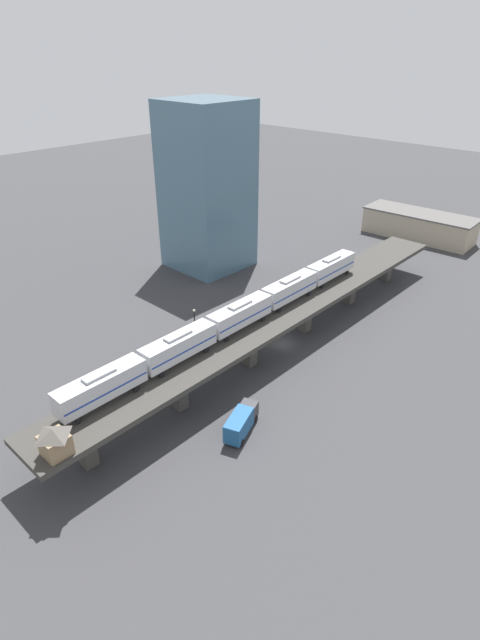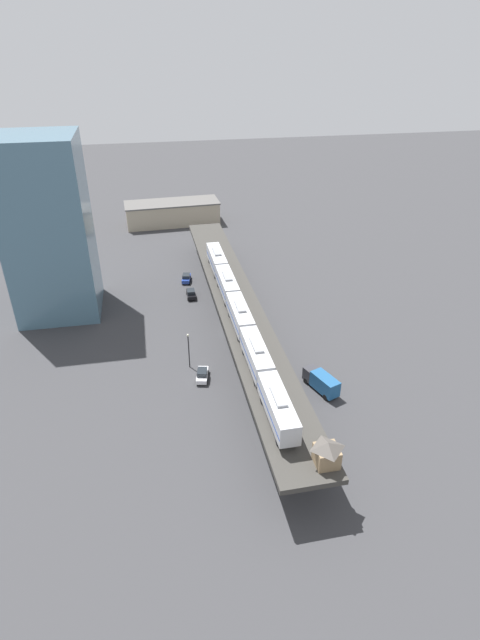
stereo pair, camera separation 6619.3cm
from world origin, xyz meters
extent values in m
plane|color=#38383A|center=(0.00, 0.00, 0.00)|extent=(400.00, 400.00, 0.00)
cube|color=#393733|center=(0.00, 0.00, 6.11)|extent=(9.43, 92.09, 0.80)
cube|color=#47443F|center=(0.43, -38.50, 2.85)|extent=(1.82, 1.82, 5.71)
cube|color=#47443F|center=(0.26, -23.50, 2.85)|extent=(1.82, 1.82, 5.71)
cube|color=#47443F|center=(0.10, -8.50, 2.85)|extent=(1.82, 1.82, 5.71)
cube|color=#47443F|center=(-0.07, 6.50, 2.85)|extent=(1.82, 1.82, 5.71)
cube|color=#47443F|center=(-0.24, 21.50, 2.85)|extent=(1.82, 1.82, 5.71)
cube|color=#47443F|center=(-0.41, 36.50, 2.85)|extent=(1.82, 1.82, 5.71)
cube|color=silver|center=(-1.01, -34.54, 9.05)|extent=(2.93, 12.03, 3.10)
cube|color=navy|center=(-1.01, -34.54, 8.75)|extent=(2.97, 11.79, 0.24)
cube|color=gray|center=(-1.01, -34.54, 10.78)|extent=(1.45, 4.22, 0.36)
cylinder|color=black|center=(-2.16, -38.75, 6.93)|extent=(0.23, 0.84, 0.84)
cylinder|color=black|center=(0.22, -38.73, 6.93)|extent=(0.23, 0.84, 0.84)
cylinder|color=black|center=(-2.25, -30.35, 6.93)|extent=(0.23, 0.84, 0.84)
cylinder|color=black|center=(0.13, -30.33, 6.93)|extent=(0.23, 0.84, 0.84)
cube|color=silver|center=(-1.15, -21.94, 9.05)|extent=(2.93, 12.03, 3.10)
cube|color=navy|center=(-1.15, -21.94, 8.75)|extent=(2.97, 11.79, 0.24)
cube|color=gray|center=(-1.15, -21.94, 10.78)|extent=(1.45, 4.22, 0.36)
cylinder|color=black|center=(-2.30, -26.15, 6.93)|extent=(0.23, 0.84, 0.84)
cylinder|color=black|center=(0.08, -26.13, 6.93)|extent=(0.23, 0.84, 0.84)
cylinder|color=black|center=(-2.39, -17.75, 6.93)|extent=(0.23, 0.84, 0.84)
cylinder|color=black|center=(-0.01, -17.73, 6.93)|extent=(0.23, 0.84, 0.84)
cube|color=silver|center=(-1.30, -9.34, 9.05)|extent=(2.93, 12.03, 3.10)
cube|color=navy|center=(-1.30, -9.34, 8.75)|extent=(2.97, 11.79, 0.24)
cube|color=gray|center=(-1.30, -9.34, 10.78)|extent=(1.45, 4.22, 0.36)
cylinder|color=black|center=(-2.44, -13.56, 6.93)|extent=(0.23, 0.84, 0.84)
cylinder|color=black|center=(-0.06, -13.53, 6.93)|extent=(0.23, 0.84, 0.84)
cylinder|color=black|center=(-2.53, -5.16, 6.93)|extent=(0.23, 0.84, 0.84)
cylinder|color=black|center=(-0.15, -5.13, 6.93)|extent=(0.23, 0.84, 0.84)
cube|color=silver|center=(-1.44, 3.26, 9.05)|extent=(2.93, 12.03, 3.10)
cube|color=navy|center=(-1.44, 3.26, 8.75)|extent=(2.97, 11.79, 0.24)
cube|color=gray|center=(-1.44, 3.26, 10.78)|extent=(1.45, 4.22, 0.36)
cylinder|color=black|center=(-2.58, -0.96, 6.93)|extent=(0.23, 0.84, 0.84)
cylinder|color=black|center=(-0.20, -0.93, 6.93)|extent=(0.23, 0.84, 0.84)
cylinder|color=black|center=(-2.67, 7.44, 6.93)|extent=(0.23, 0.84, 0.84)
cylinder|color=black|center=(-0.29, 7.47, 6.93)|extent=(0.23, 0.84, 0.84)
cube|color=silver|center=(-1.58, 15.86, 9.05)|extent=(2.93, 12.03, 3.10)
cube|color=navy|center=(-1.58, 15.86, 8.75)|extent=(2.97, 11.79, 0.24)
cube|color=gray|center=(-1.58, 15.86, 10.78)|extent=(1.45, 4.22, 0.36)
cylinder|color=black|center=(-2.72, 11.64, 6.93)|extent=(0.23, 0.84, 0.84)
cylinder|color=black|center=(-0.34, 11.67, 6.93)|extent=(0.23, 0.84, 0.84)
cylinder|color=black|center=(-2.81, 20.04, 6.93)|extent=(0.23, 0.84, 0.84)
cylinder|color=black|center=(-0.44, 20.07, 6.93)|extent=(0.23, 0.84, 0.84)
cube|color=#8C7251|center=(2.88, -42.96, 7.76)|extent=(2.83, 2.83, 2.50)
pyramid|color=#4C4742|center=(2.88, -42.96, 9.46)|extent=(3.26, 3.26, 0.90)
cube|color=silver|center=(-8.90, -14.46, 0.73)|extent=(2.68, 4.68, 0.80)
cube|color=#1E2328|center=(-8.93, -14.61, 1.51)|extent=(2.06, 2.49, 0.76)
cylinder|color=black|center=(-10.03, -15.68, 0.33)|extent=(0.37, 0.70, 0.66)
cylinder|color=black|center=(-8.36, -16.04, 0.33)|extent=(0.37, 0.70, 0.66)
cylinder|color=black|center=(-9.44, -12.89, 0.33)|extent=(0.37, 0.70, 0.66)
cylinder|color=black|center=(-7.76, -13.24, 0.33)|extent=(0.37, 0.70, 0.66)
cube|color=black|center=(-7.59, 16.35, 0.73)|extent=(1.86, 4.42, 0.80)
cube|color=#1E2328|center=(-7.59, 16.20, 1.51)|extent=(1.67, 2.22, 0.76)
cylinder|color=black|center=(-8.46, 14.93, 0.33)|extent=(0.25, 0.66, 0.66)
cylinder|color=black|center=(-6.75, 14.91, 0.33)|extent=(0.25, 0.66, 0.66)
cylinder|color=black|center=(-8.43, 17.79, 0.33)|extent=(0.25, 0.66, 0.66)
cylinder|color=black|center=(-6.72, 17.77, 0.33)|extent=(0.25, 0.66, 0.66)
cube|color=#233D93|center=(-7.83, 24.78, 0.73)|extent=(2.61, 4.66, 0.80)
cube|color=#1E2328|center=(-7.86, 24.63, 1.51)|extent=(2.03, 2.47, 0.76)
cylinder|color=black|center=(-8.94, 23.54, 0.33)|extent=(0.36, 0.69, 0.66)
cylinder|color=black|center=(-7.26, 23.21, 0.33)|extent=(0.36, 0.69, 0.66)
cylinder|color=black|center=(-8.39, 26.35, 0.33)|extent=(0.36, 0.69, 0.66)
cylinder|color=black|center=(-6.71, 26.02, 0.33)|extent=(0.36, 0.69, 0.66)
cube|color=#333338|center=(9.21, -18.75, 1.65)|extent=(2.77, 2.65, 2.30)
cube|color=#1E5184|center=(10.48, -22.11, 1.85)|extent=(3.99, 5.68, 2.70)
cylinder|color=black|center=(10.14, -18.40, 0.50)|extent=(0.68, 1.06, 1.00)
cylinder|color=black|center=(8.28, -19.10, 0.50)|extent=(0.68, 1.06, 1.00)
cylinder|color=black|center=(12.01, -23.21, 0.50)|extent=(0.68, 1.06, 1.00)
cylinder|color=black|center=(10.07, -23.94, 0.50)|extent=(0.68, 1.06, 1.00)
cylinder|color=black|center=(-10.70, -10.56, 3.25)|extent=(0.20, 0.20, 6.50)
sphere|color=beige|center=(-10.70, -10.56, 6.72)|extent=(0.44, 0.44, 0.44)
cube|color=tan|center=(-7.84, 67.09, 3.20)|extent=(28.45, 11.35, 6.40)
cube|color=#595654|center=(-7.84, 67.09, 6.60)|extent=(29.02, 11.58, 0.40)
cube|color=slate|center=(-35.19, 16.16, 18.00)|extent=(16.00, 16.00, 36.00)
camera|label=1|loc=(45.23, -58.81, 45.86)|focal=28.00mm
camera|label=2|loc=(-15.68, -83.93, 52.26)|focal=28.00mm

